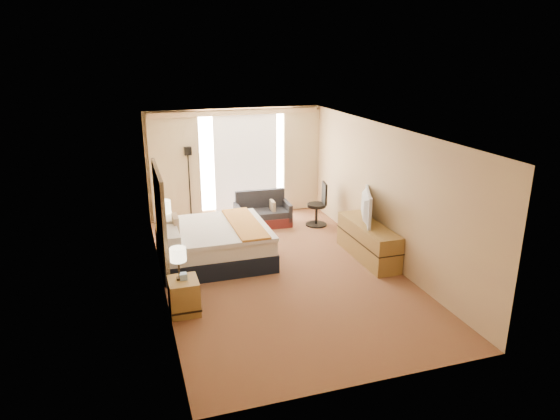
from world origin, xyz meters
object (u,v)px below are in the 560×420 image
object	(u,v)px
desk_chair	(319,206)
loveseat	(262,214)
lamp_left	(178,255)
nightstand_right	(168,240)
floor_lamp	(189,169)
lamp_right	(164,207)
bed	(214,243)
television	(362,206)
media_dresser	(368,241)
nightstand_left	(184,296)

from	to	relation	value
desk_chair	loveseat	bearing A→B (deg)	172.97
lamp_left	nightstand_right	bearing A→B (deg)	88.94
floor_lamp	lamp_right	distance (m)	2.09
bed	television	xyz separation A→B (m)	(2.84, -0.56, 0.64)
loveseat	lamp_right	distance (m)	2.66
lamp_right	television	distance (m)	3.87
desk_chair	media_dresser	bearing A→B (deg)	-74.07
nightstand_right	television	bearing A→B (deg)	-18.69
nightstand_left	television	distance (m)	3.93
nightstand_left	media_dresser	world-z (taller)	media_dresser
media_dresser	television	bearing A→B (deg)	103.08
floor_lamp	nightstand_right	bearing A→B (deg)	-111.27
media_dresser	television	xyz separation A→B (m)	(-0.05, 0.22, 0.66)
nightstand_right	bed	bearing A→B (deg)	-39.96
media_dresser	lamp_right	xyz separation A→B (m)	(-3.74, 1.38, 0.65)
floor_lamp	television	xyz separation A→B (m)	(2.93, -3.08, -0.26)
desk_chair	lamp_left	size ratio (longest dim) A/B	1.94
floor_lamp	lamp_left	bearing A→B (deg)	-100.05
loveseat	floor_lamp	distance (m)	2.01
nightstand_right	lamp_left	world-z (taller)	lamp_left
bed	desk_chair	world-z (taller)	desk_chair
media_dresser	floor_lamp	distance (m)	4.54
desk_chair	lamp_right	world-z (taller)	lamp_right
bed	television	bearing A→B (deg)	-11.09
floor_lamp	nightstand_left	bearing A→B (deg)	-99.40
loveseat	lamp_right	size ratio (longest dim) A/B	2.24
floor_lamp	television	world-z (taller)	floor_lamp
nightstand_left	bed	world-z (taller)	bed
loveseat	lamp_left	xyz separation A→B (m)	(-2.30, -3.51, 0.70)
nightstand_right	loveseat	xyz separation A→B (m)	(2.26, 1.04, -0.01)
nightstand_right	floor_lamp	bearing A→B (deg)	68.73
nightstand_right	lamp_right	xyz separation A→B (m)	(-0.04, -0.07, 0.72)
television	desk_chair	bearing A→B (deg)	27.58
floor_lamp	loveseat	bearing A→B (deg)	-27.84
media_dresser	floor_lamp	bearing A→B (deg)	132.08
bed	floor_lamp	xyz separation A→B (m)	(-0.09, 2.53, 0.90)
nightstand_right	media_dresser	size ratio (longest dim) A/B	0.31
nightstand_left	lamp_right	size ratio (longest dim) A/B	0.96
loveseat	desk_chair	size ratio (longest dim) A/B	1.27
floor_lamp	desk_chair	bearing A→B (deg)	-23.47
floor_lamp	lamp_left	distance (m)	4.40
television	nightstand_right	bearing A→B (deg)	94.51
media_dresser	desk_chair	distance (m)	2.10
nightstand_right	floor_lamp	distance (m)	2.22
media_dresser	bed	world-z (taller)	bed
floor_lamp	lamp_right	size ratio (longest dim) A/B	3.11
desk_chair	nightstand_right	bearing A→B (deg)	-159.02
bed	lamp_left	world-z (taller)	lamp_left
nightstand_left	loveseat	distance (m)	4.20
television	lamp_right	bearing A→B (deg)	95.75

